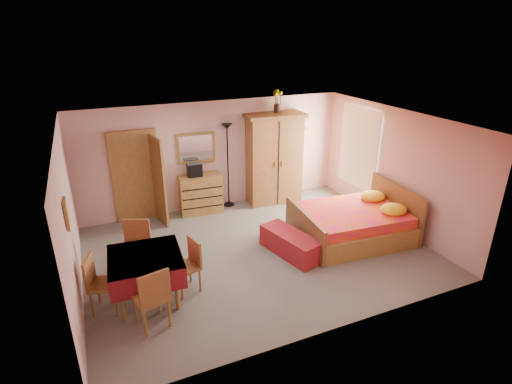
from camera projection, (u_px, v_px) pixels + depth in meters
name	position (u px, v px, depth m)	size (l,w,h in m)	color
floor	(257.00, 251.00, 7.98)	(6.50, 6.50, 0.00)	slate
ceiling	(258.00, 122.00, 6.99)	(6.50, 6.50, 0.00)	brown
wall_back	(216.00, 155.00, 9.61)	(6.50, 0.10, 2.60)	#CA9592
wall_front	(332.00, 255.00, 5.37)	(6.50, 0.10, 2.60)	#CA9592
wall_left	(69.00, 222.00, 6.28)	(0.10, 5.00, 2.60)	#CA9592
wall_right	(394.00, 169.00, 8.69)	(0.10, 5.00, 2.60)	#CA9592
doorway	(136.00, 177.00, 8.98)	(1.06, 0.12, 2.15)	#9E6B35
window	(359.00, 148.00, 9.63)	(0.08, 1.40, 1.95)	white
picture_left	(66.00, 214.00, 5.63)	(0.04, 0.32, 0.42)	orange
picture_back	(302.00, 136.00, 10.36)	(0.30, 0.04, 0.40)	#D8BF59
chest_of_drawers	(201.00, 194.00, 9.53)	(0.99, 0.50, 0.94)	#A37337
wall_mirror	(196.00, 148.00, 9.30)	(0.90, 0.05, 0.71)	white
stereo	(195.00, 170.00, 9.25)	(0.33, 0.24, 0.31)	black
floor_lamp	(228.00, 166.00, 9.68)	(0.26, 0.26, 2.07)	black
wardrobe	(274.00, 159.00, 9.90)	(1.44, 0.74, 2.26)	#965E32
sunflower_vase	(277.00, 101.00, 9.50)	(0.22, 0.22, 0.55)	gold
bed	(352.00, 215.00, 8.31)	(2.27, 1.78, 1.05)	#DD154D
bench	(290.00, 244.00, 7.81)	(0.49, 1.33, 0.44)	maroon
dining_table	(147.00, 278.00, 6.41)	(1.12, 1.12, 0.82)	maroon
chair_south	(151.00, 296.00, 5.81)	(0.46, 0.46, 1.01)	olive
chair_north	(136.00, 251.00, 6.99)	(0.47, 0.47, 1.03)	#AA6F39
chair_west	(105.00, 284.00, 6.15)	(0.43, 0.43, 0.95)	olive
chair_east	(185.00, 267.00, 6.62)	(0.42, 0.42, 0.92)	#9B6834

